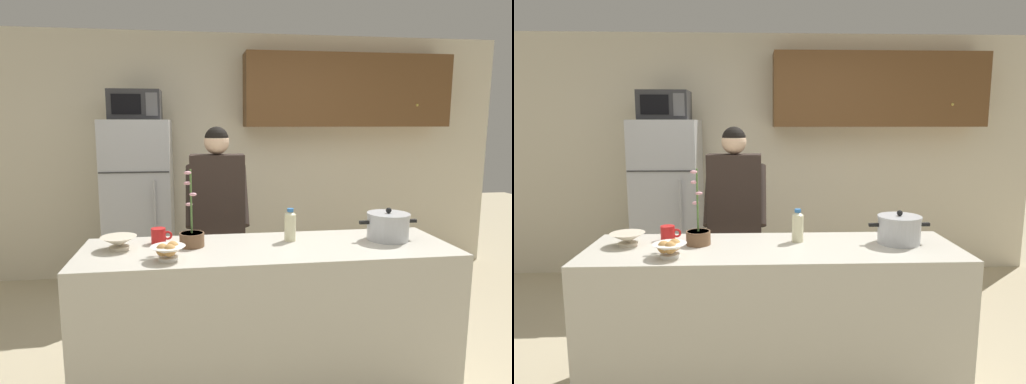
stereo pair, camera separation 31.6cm
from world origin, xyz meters
TOP-DOWN VIEW (x-y plane):
  - back_wall_unit at (0.28, 2.25)m, footprint 6.00×0.48m
  - kitchen_island at (0.00, 0.00)m, footprint 2.25×0.68m
  - refrigerator at (-0.98, 1.85)m, footprint 0.64×0.68m
  - microwave at (-0.98, 1.83)m, footprint 0.48×0.37m
  - person_near_pot at (-0.27, 0.81)m, footprint 0.50×0.42m
  - cooking_pot at (0.79, 0.05)m, footprint 0.38×0.27m
  - coffee_mug at (-0.67, 0.17)m, footprint 0.13×0.09m
  - bread_bowl at (-0.59, -0.19)m, footprint 0.19×0.19m
  - empty_bowl at (-0.89, 0.06)m, footprint 0.21×0.21m
  - bottle_near_edge at (0.16, 0.11)m, footprint 0.07×0.07m
  - potted_orchid at (-0.46, 0.07)m, footprint 0.15×0.15m

SIDE VIEW (x-z plane):
  - kitchen_island at x=0.00m, z-range 0.00..0.92m
  - refrigerator at x=-0.98m, z-range 0.00..1.69m
  - empty_bowl at x=-0.89m, z-range 0.93..1.01m
  - coffee_mug at x=-0.67m, z-range 0.92..1.02m
  - bread_bowl at x=-0.59m, z-range 0.92..1.02m
  - potted_orchid at x=-0.46m, z-range 0.75..1.22m
  - cooking_pot at x=0.79m, z-range 0.90..1.11m
  - person_near_pot at x=-0.27m, z-range 0.20..1.84m
  - bottle_near_edge at x=0.16m, z-range 0.92..1.13m
  - back_wall_unit at x=0.28m, z-range 0.16..2.76m
  - microwave at x=-0.98m, z-range 1.69..1.97m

